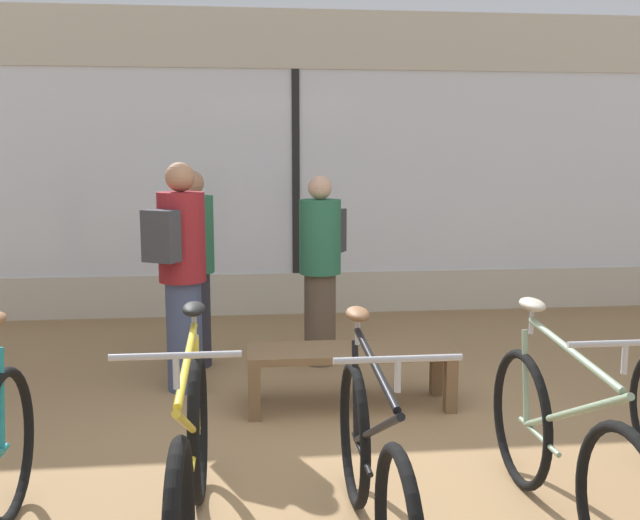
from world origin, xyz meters
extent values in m
plane|color=#99754C|center=(0.00, 0.00, 0.00)|extent=(24.00, 24.00, 0.00)
cube|color=beige|center=(0.00, 4.19, 0.23)|extent=(12.00, 0.08, 0.45)
cube|color=white|center=(0.00, 4.19, 1.52)|extent=(12.00, 0.04, 2.15)
cube|color=beige|center=(0.00, 4.19, 2.90)|extent=(12.00, 0.08, 0.60)
cube|color=black|center=(0.00, 4.16, 1.52)|extent=(0.08, 0.02, 2.15)
torus|color=black|center=(-1.70, -0.07, 0.37)|extent=(0.05, 0.74, 0.74)
cylinder|color=#1E7A7F|center=(-1.70, -0.11, 0.61)|extent=(0.03, 0.11, 0.49)
torus|color=black|center=(-0.81, 0.04, 0.37)|extent=(0.06, 0.75, 0.75)
cylinder|color=gold|center=(-0.81, -0.53, 0.61)|extent=(0.03, 1.01, 0.51)
cylinder|color=gold|center=(-0.81, 0.00, 0.61)|extent=(0.03, 0.11, 0.49)
cylinder|color=gold|center=(-0.81, -0.50, 0.89)|extent=(0.03, 0.94, 0.10)
cylinder|color=gold|center=(-0.81, -0.20, 0.37)|extent=(0.03, 0.49, 0.03)
cylinder|color=#B2B2B7|center=(-0.81, -0.04, 0.92)|extent=(0.02, 0.02, 0.14)
ellipsoid|color=black|center=(-0.81, -0.04, 1.00)|extent=(0.11, 0.22, 0.06)
cylinder|color=#B2B2B7|center=(-0.81, -0.97, 0.98)|extent=(0.02, 0.02, 0.12)
cylinder|color=#ADADB2|center=(-0.81, -0.97, 1.04)|extent=(0.46, 0.02, 0.02)
torus|color=black|center=(-0.03, -0.08, 0.36)|extent=(0.05, 0.72, 0.72)
cylinder|color=black|center=(-0.03, -0.63, 0.60)|extent=(0.03, 0.96, 0.51)
cylinder|color=black|center=(-0.03, -0.12, 0.60)|extent=(0.03, 0.11, 0.49)
cylinder|color=black|center=(-0.03, -0.60, 0.88)|extent=(0.03, 0.88, 0.10)
cylinder|color=black|center=(-0.03, -0.31, 0.36)|extent=(0.03, 0.46, 0.03)
cylinder|color=#B2B2B7|center=(-0.03, -0.16, 0.91)|extent=(0.02, 0.02, 0.14)
ellipsoid|color=brown|center=(-0.03, -0.16, 0.99)|extent=(0.11, 0.22, 0.06)
cylinder|color=#B2B2B7|center=(-0.03, -1.05, 0.97)|extent=(0.02, 0.02, 0.12)
cylinder|color=#ADADB2|center=(-0.03, -1.05, 1.03)|extent=(0.46, 0.02, 0.02)
torus|color=black|center=(0.87, 0.01, 0.36)|extent=(0.05, 0.73, 0.73)
torus|color=black|center=(0.87, -1.00, 0.36)|extent=(0.05, 0.73, 0.73)
cylinder|color=gray|center=(0.87, -0.54, 0.60)|extent=(0.03, 0.95, 0.51)
cylinder|color=gray|center=(0.87, -0.03, 0.60)|extent=(0.03, 0.11, 0.49)
cylinder|color=gray|center=(0.87, -0.51, 0.88)|extent=(0.03, 0.88, 0.10)
cylinder|color=gray|center=(0.87, -0.22, 0.36)|extent=(0.03, 0.46, 0.03)
cylinder|color=#B2B2B7|center=(0.87, -0.07, 0.91)|extent=(0.02, 0.02, 0.14)
ellipsoid|color=#B2A893|center=(0.87, -0.07, 0.99)|extent=(0.11, 0.22, 0.06)
cylinder|color=#B2B2B7|center=(0.87, -0.94, 0.97)|extent=(0.02, 0.02, 0.12)
cylinder|color=#ADADB2|center=(0.87, -0.94, 1.03)|extent=(0.46, 0.02, 0.02)
cube|color=brown|center=(0.15, 1.26, 0.39)|extent=(1.40, 0.44, 0.05)
cube|color=brown|center=(-0.51, 1.08, 0.18)|extent=(0.08, 0.08, 0.37)
cube|color=brown|center=(0.81, 1.08, 0.18)|extent=(0.08, 0.08, 0.37)
cube|color=brown|center=(-0.51, 1.44, 0.18)|extent=(0.08, 0.08, 0.37)
cube|color=brown|center=(0.81, 1.44, 0.18)|extent=(0.08, 0.08, 0.37)
cylinder|color=brown|center=(0.05, 2.30, 0.38)|extent=(0.35, 0.35, 0.76)
cylinder|color=#286647|center=(0.05, 2.30, 1.06)|extent=(0.46, 0.46, 0.60)
sphere|color=tan|center=(0.05, 2.30, 1.46)|extent=(0.20, 0.20, 0.20)
cube|color=#38383D|center=(0.17, 2.51, 1.09)|extent=(0.28, 0.24, 0.36)
cylinder|color=#2D2D38|center=(-0.97, 2.35, 0.39)|extent=(0.33, 0.33, 0.78)
cylinder|color=#286647|center=(-0.97, 2.35, 1.09)|extent=(0.44, 0.44, 0.62)
sphere|color=#9E7051|center=(-0.97, 2.35, 1.50)|extent=(0.20, 0.20, 0.20)
cylinder|color=#424C6B|center=(-1.01, 1.75, 0.41)|extent=(0.36, 0.36, 0.82)
cylinder|color=maroon|center=(-1.01, 1.75, 1.14)|extent=(0.47, 0.47, 0.65)
sphere|color=#9E7051|center=(-1.01, 1.75, 1.57)|extent=(0.21, 0.21, 0.21)
cube|color=#38383D|center=(-1.13, 1.55, 1.17)|extent=(0.28, 0.24, 0.36)
camera|label=1|loc=(-0.57, -3.42, 1.75)|focal=40.00mm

